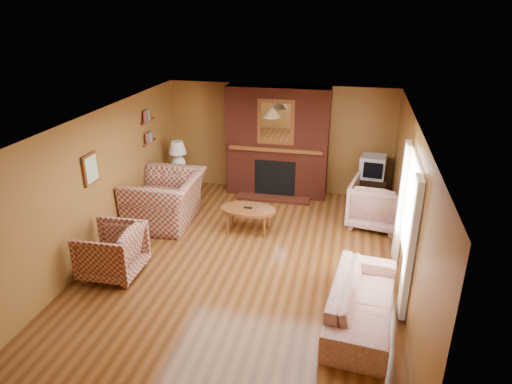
% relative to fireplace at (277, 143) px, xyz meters
% --- Properties ---
extents(floor, '(6.50, 6.50, 0.00)m').
position_rel_fireplace_xyz_m(floor, '(0.00, -2.98, -1.18)').
color(floor, '#4A270F').
rests_on(floor, ground).
extents(ceiling, '(6.50, 6.50, 0.00)m').
position_rel_fireplace_xyz_m(ceiling, '(0.00, -2.98, 1.22)').
color(ceiling, silver).
rests_on(ceiling, wall_back).
extents(wall_back, '(6.50, 0.00, 6.50)m').
position_rel_fireplace_xyz_m(wall_back, '(0.00, 0.27, 0.02)').
color(wall_back, brown).
rests_on(wall_back, floor).
extents(wall_front, '(6.50, 0.00, 6.50)m').
position_rel_fireplace_xyz_m(wall_front, '(0.00, -6.23, 0.02)').
color(wall_front, brown).
rests_on(wall_front, floor).
extents(wall_left, '(0.00, 6.50, 6.50)m').
position_rel_fireplace_xyz_m(wall_left, '(-2.50, -2.98, 0.02)').
color(wall_left, brown).
rests_on(wall_left, floor).
extents(wall_right, '(0.00, 6.50, 6.50)m').
position_rel_fireplace_xyz_m(wall_right, '(2.50, -2.98, 0.02)').
color(wall_right, brown).
rests_on(wall_right, floor).
extents(fireplace, '(2.20, 0.82, 2.40)m').
position_rel_fireplace_xyz_m(fireplace, '(0.00, 0.00, 0.00)').
color(fireplace, '#551D12').
rests_on(fireplace, floor).
extents(window_right, '(0.10, 1.85, 2.00)m').
position_rel_fireplace_xyz_m(window_right, '(2.45, -3.18, -0.06)').
color(window_right, beige).
rests_on(window_right, wall_right).
extents(bookshelf, '(0.09, 0.55, 0.71)m').
position_rel_fireplace_xyz_m(bookshelf, '(-2.44, -1.08, 0.48)').
color(bookshelf, brown).
rests_on(bookshelf, wall_left).
extents(botanical_print, '(0.05, 0.40, 0.50)m').
position_rel_fireplace_xyz_m(botanical_print, '(-2.47, -3.28, 0.37)').
color(botanical_print, brown).
rests_on(botanical_print, wall_left).
extents(pendant_light, '(0.36, 0.36, 0.48)m').
position_rel_fireplace_xyz_m(pendant_light, '(0.00, -0.68, 0.82)').
color(pendant_light, black).
rests_on(pendant_light, ceiling).
extents(plaid_loveseat, '(1.35, 1.53, 0.97)m').
position_rel_fireplace_xyz_m(plaid_loveseat, '(-1.85, -1.90, -0.70)').
color(plaid_loveseat, maroon).
rests_on(plaid_loveseat, floor).
extents(plaid_armchair, '(0.92, 0.90, 0.82)m').
position_rel_fireplace_xyz_m(plaid_armchair, '(-1.95, -3.83, -0.77)').
color(plaid_armchair, maroon).
rests_on(plaid_armchair, floor).
extents(floral_sofa, '(1.00, 2.12, 0.60)m').
position_rel_fireplace_xyz_m(floral_sofa, '(1.90, -4.14, -0.88)').
color(floral_sofa, beige).
rests_on(floral_sofa, floor).
extents(floral_armchair, '(1.12, 1.14, 0.90)m').
position_rel_fireplace_xyz_m(floral_armchair, '(2.13, -1.16, -0.73)').
color(floral_armchair, beige).
rests_on(floral_armchair, floor).
extents(coffee_table, '(1.04, 0.64, 0.49)m').
position_rel_fireplace_xyz_m(coffee_table, '(-0.20, -1.93, -0.76)').
color(coffee_table, brown).
rests_on(coffee_table, floor).
extents(side_table, '(0.46, 0.46, 0.60)m').
position_rel_fireplace_xyz_m(side_table, '(-2.10, -0.53, -0.88)').
color(side_table, brown).
rests_on(side_table, floor).
extents(table_lamp, '(0.39, 0.39, 0.64)m').
position_rel_fireplace_xyz_m(table_lamp, '(-2.10, -0.53, -0.22)').
color(table_lamp, silver).
rests_on(table_lamp, side_table).
extents(tv_stand, '(0.59, 0.54, 0.63)m').
position_rel_fireplace_xyz_m(tv_stand, '(2.05, -0.18, -0.87)').
color(tv_stand, black).
rests_on(tv_stand, floor).
extents(crt_tv, '(0.56, 0.55, 0.46)m').
position_rel_fireplace_xyz_m(crt_tv, '(2.05, -0.19, -0.32)').
color(crt_tv, '#AAACB2').
rests_on(crt_tv, tv_stand).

